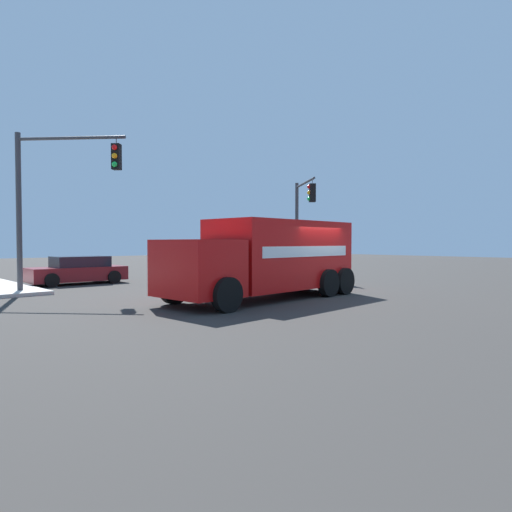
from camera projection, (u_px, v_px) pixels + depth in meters
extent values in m
plane|color=#33302D|center=(305.00, 296.00, 16.42)|extent=(100.00, 100.00, 0.00)
cube|color=red|center=(282.00, 254.00, 16.09)|extent=(2.75, 5.69, 2.38)
cube|color=red|center=(198.00, 268.00, 13.29)|extent=(2.52, 2.05, 1.70)
cube|color=black|center=(174.00, 257.00, 12.66)|extent=(2.02, 0.21, 0.88)
cube|color=#B2B2B7|center=(324.00, 286.00, 18.07)|extent=(2.31, 0.35, 0.21)
cube|color=white|center=(309.00, 251.00, 15.25)|extent=(0.32, 4.65, 0.36)
cube|color=white|center=(257.00, 251.00, 16.91)|extent=(0.32, 4.65, 0.36)
cylinder|color=black|center=(227.00, 295.00, 12.49)|extent=(0.34, 1.02, 1.00)
cylinder|color=black|center=(174.00, 288.00, 14.20)|extent=(0.34, 1.02, 1.00)
cylinder|color=black|center=(329.00, 283.00, 16.12)|extent=(0.34, 1.02, 1.00)
cylinder|color=black|center=(277.00, 279.00, 17.82)|extent=(0.34, 1.02, 1.00)
cylinder|color=black|center=(344.00, 281.00, 16.88)|extent=(0.34, 1.02, 1.00)
cylinder|color=black|center=(293.00, 278.00, 18.59)|extent=(0.34, 1.02, 1.00)
cylinder|color=#38383D|center=(297.00, 229.00, 26.69)|extent=(0.20, 0.20, 5.51)
cylinder|color=#38383D|center=(305.00, 183.00, 24.68)|extent=(3.27, 2.35, 0.12)
cylinder|color=#38383D|center=(312.00, 181.00, 23.10)|extent=(0.03, 0.03, 0.25)
cube|color=black|center=(312.00, 193.00, 23.11)|extent=(0.42, 0.42, 0.95)
sphere|color=red|center=(309.00, 187.00, 23.08)|extent=(0.20, 0.20, 0.20)
sphere|color=#EFA314|center=(309.00, 193.00, 23.09)|extent=(0.20, 0.20, 0.20)
sphere|color=#19CC4C|center=(309.00, 199.00, 23.10)|extent=(0.20, 0.20, 0.20)
cylinder|color=#38383D|center=(19.00, 212.00, 16.91)|extent=(0.20, 0.20, 5.97)
cylinder|color=#38383D|center=(71.00, 138.00, 16.65)|extent=(3.18, 2.91, 0.12)
cylinder|color=#38383D|center=(116.00, 141.00, 16.51)|extent=(0.03, 0.03, 0.25)
cube|color=black|center=(116.00, 157.00, 16.53)|extent=(0.42, 0.42, 0.95)
sphere|color=red|center=(114.00, 147.00, 16.34)|extent=(0.20, 0.20, 0.20)
sphere|color=#EFA314|center=(114.00, 156.00, 16.35)|extent=(0.20, 0.20, 0.20)
sphere|color=#19CC4C|center=(115.00, 164.00, 16.36)|extent=(0.20, 0.20, 0.20)
cube|color=maroon|center=(77.00, 274.00, 21.07)|extent=(1.90, 4.34, 0.65)
cube|color=black|center=(80.00, 261.00, 21.15)|extent=(1.64, 2.44, 0.50)
cylinder|color=black|center=(52.00, 280.00, 19.44)|extent=(0.21, 0.62, 0.62)
cylinder|color=black|center=(39.00, 278.00, 20.82)|extent=(0.21, 0.62, 0.62)
cylinder|color=black|center=(114.00, 277.00, 21.32)|extent=(0.21, 0.62, 0.62)
cylinder|color=black|center=(99.00, 275.00, 22.70)|extent=(0.21, 0.62, 0.62)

